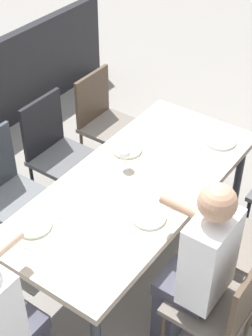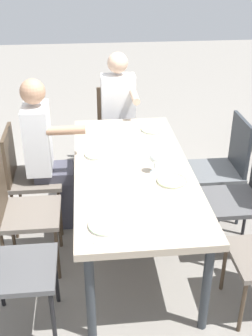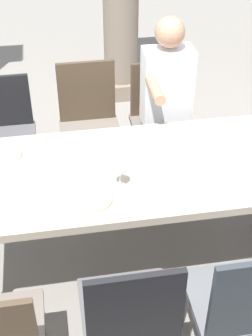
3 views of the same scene
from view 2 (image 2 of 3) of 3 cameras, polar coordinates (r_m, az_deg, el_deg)
ground_plane at (r=3.61m, az=0.81°, el=-10.19°), size 16.00×16.00×0.00m
dining_table at (r=3.24m, az=0.89°, el=-0.84°), size 1.97×0.88×0.73m
chair_west_north at (r=2.71m, az=-15.88°, el=-12.34°), size 0.44×0.44×0.89m
chair_mid_north at (r=3.19m, az=-14.48°, el=-4.96°), size 0.44×0.44×0.95m
chair_mid_south at (r=3.36m, az=16.00°, el=-3.19°), size 0.44×0.44×0.95m
chair_east_north at (r=3.66m, az=-13.37°, el=-0.57°), size 0.44×0.44×0.91m
chair_east_south at (r=3.81m, az=13.24°, el=0.70°), size 0.44×0.44×0.94m
chair_head_east at (r=4.56m, az=-1.17°, el=6.16°), size 0.44×0.44×0.89m
diner_woman_green at (r=4.33m, az=-0.95°, el=7.36°), size 0.49×0.35×1.31m
diner_man_white at (r=3.55m, az=-10.67°, el=2.10°), size 0.34×0.49×1.33m
plate_0 at (r=2.56m, az=-2.61°, el=-7.70°), size 0.23×0.23×0.02m
fork_0 at (r=2.44m, az=-2.39°, el=-9.87°), size 0.03×0.17×0.01m
spoon_0 at (r=2.69m, az=-2.81°, el=-5.93°), size 0.03×0.17×0.01m
plate_1 at (r=3.02m, az=6.20°, el=-1.74°), size 0.21×0.21×0.02m
wine_glass_1 at (r=3.09m, az=3.90°, el=1.36°), size 0.08×0.08×0.16m
fork_1 at (r=2.90m, az=6.78°, el=-3.32°), size 0.04×0.17×0.01m
spoon_1 at (r=3.15m, az=5.66°, el=-0.48°), size 0.02×0.17×0.01m
plate_2 at (r=3.39m, az=-3.82°, el=1.90°), size 0.21×0.21×0.02m
fork_2 at (r=3.26m, az=-3.70°, el=0.64°), size 0.03×0.17×0.01m
spoon_2 at (r=3.53m, az=-3.92°, el=2.89°), size 0.03×0.17×0.01m
plate_3 at (r=3.85m, az=3.71°, el=5.24°), size 0.22×0.22×0.02m
fork_3 at (r=3.72m, az=4.07°, el=4.26°), size 0.02×0.17×0.01m
spoon_3 at (r=3.99m, az=3.36°, el=6.01°), size 0.03×0.17×0.01m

